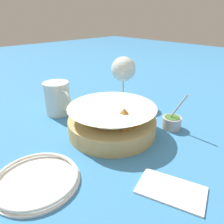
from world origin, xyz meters
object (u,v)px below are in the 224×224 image
Objects in this scene: wine_glass at (123,70)px; beer_mug at (57,99)px; sauce_cup at (172,122)px; food_basket at (112,122)px; side_plate at (36,179)px.

beer_mug is at bearing -110.10° from wine_glass.
beer_mug is (-0.09, -0.23, -0.08)m from wine_glass.
sauce_cup is 0.38m from beer_mug.
wine_glass is at bearing 69.90° from beer_mug.
sauce_cup is 0.27m from wine_glass.
sauce_cup is at bearing 55.85° from food_basket.
food_basket is 0.18m from sauce_cup.
beer_mug reaches higher than side_plate.
wine_glass reaches higher than side_plate.
sauce_cup is at bearing 30.22° from beer_mug.
beer_mug reaches higher than food_basket.
side_plate is at bearing -81.02° from food_basket.
sauce_cup is 0.93× the size of beer_mug.
food_basket is 0.23m from beer_mug.
food_basket is 1.41× the size of wine_glass.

